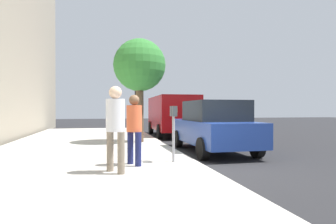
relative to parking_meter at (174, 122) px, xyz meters
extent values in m
plane|color=#232326|center=(-0.11, -0.62, -1.17)|extent=(80.00, 80.00, 0.00)
cube|color=#B7B2A8|center=(-0.11, 2.38, -1.09)|extent=(28.00, 6.00, 0.15)
cylinder|color=gray|center=(0.00, 0.00, -0.44)|extent=(0.07, 0.07, 1.15)
cube|color=#383D42|center=(-0.10, 0.00, 0.26)|extent=(0.16, 0.11, 0.26)
cube|color=#383D42|center=(0.10, 0.00, 0.26)|extent=(0.16, 0.11, 0.26)
cube|color=#268C33|center=(-0.10, -0.06, 0.28)|extent=(0.10, 0.01, 0.10)
cube|color=#268C33|center=(0.10, -0.06, 0.28)|extent=(0.10, 0.01, 0.10)
cylinder|color=#191E4C|center=(-0.04, 1.09, -0.62)|extent=(0.15, 0.15, 0.79)
cylinder|color=#191E4C|center=(-0.37, 0.94, -0.62)|extent=(0.15, 0.15, 0.79)
cylinder|color=#D85933|center=(-0.20, 1.01, 0.09)|extent=(0.36, 0.36, 0.63)
sphere|color=brown|center=(-0.20, 1.01, 0.53)|extent=(0.25, 0.25, 0.25)
cylinder|color=#726656|center=(-0.76, 1.59, -0.59)|extent=(0.15, 0.15, 0.86)
cylinder|color=#726656|center=(-1.10, 1.38, -0.59)|extent=(0.15, 0.15, 0.86)
cylinder|color=silver|center=(-0.93, 1.48, 0.19)|extent=(0.39, 0.39, 0.68)
sphere|color=beige|center=(-0.93, 1.48, 0.66)|extent=(0.27, 0.27, 0.27)
cube|color=navy|center=(2.31, -1.97, -0.46)|extent=(4.41, 1.86, 0.76)
cube|color=black|center=(2.11, -1.97, 0.26)|extent=(2.21, 1.70, 0.68)
cylinder|color=black|center=(3.74, -1.10, -0.84)|extent=(0.66, 0.22, 0.66)
cylinder|color=black|center=(3.73, -2.85, -0.84)|extent=(0.66, 0.22, 0.66)
cylinder|color=black|center=(0.88, -1.09, -0.84)|extent=(0.66, 0.22, 0.66)
cylinder|color=black|center=(0.87, -2.84, -0.84)|extent=(0.66, 0.22, 0.66)
cube|color=maroon|center=(8.44, -1.97, 0.11)|extent=(5.26, 2.17, 1.80)
cylinder|color=black|center=(10.16, -1.07, -0.79)|extent=(0.77, 0.24, 0.76)
cylinder|color=black|center=(10.10, -2.97, -0.79)|extent=(0.77, 0.24, 0.76)
cylinder|color=black|center=(6.79, -0.96, -0.79)|extent=(0.77, 0.24, 0.76)
cylinder|color=black|center=(6.72, -2.86, -0.79)|extent=(0.77, 0.24, 0.76)
cylinder|color=brown|center=(4.63, 0.29, 0.23)|extent=(0.32, 0.32, 2.50)
sphere|color=#317B31|center=(4.63, 0.29, 2.12)|extent=(2.13, 2.13, 2.13)
cylinder|color=black|center=(9.77, -0.11, 0.78)|extent=(0.12, 0.12, 3.60)
cube|color=black|center=(9.77, -0.31, 2.13)|extent=(0.24, 0.20, 0.76)
sphere|color=red|center=(9.77, -0.42, 2.37)|extent=(0.14, 0.14, 0.14)
sphere|color=orange|center=(9.77, -0.42, 2.13)|extent=(0.14, 0.14, 0.14)
sphere|color=green|center=(9.77, -0.42, 1.89)|extent=(0.14, 0.14, 0.14)
camera|label=1|loc=(-7.01, 1.72, 0.31)|focal=30.61mm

